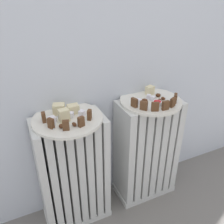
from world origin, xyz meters
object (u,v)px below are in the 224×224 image
object	(u,v)px
plate_right	(151,101)
fork	(56,121)
radiator_left	(73,173)
radiator_right	(146,151)
plate_left	(68,119)
jam_bowl_right	(157,103)

from	to	relation	value
plate_right	fork	xyz separation A→B (m)	(-0.45, -0.01, 0.01)
radiator_left	radiator_right	world-z (taller)	same
radiator_left	plate_left	world-z (taller)	plate_left
radiator_right	jam_bowl_right	distance (m)	0.32
plate_right	fork	distance (m)	0.45
plate_right	fork	bearing A→B (deg)	-178.75
plate_right	jam_bowl_right	bearing A→B (deg)	-96.04
plate_left	fork	distance (m)	0.05
radiator_left	radiator_right	size ratio (longest dim) A/B	1.00
radiator_right	plate_right	xyz separation A→B (m)	(-0.00, -0.00, 0.29)
jam_bowl_right	fork	distance (m)	0.45
plate_left	fork	xyz separation A→B (m)	(-0.05, -0.01, 0.01)
plate_right	jam_bowl_right	world-z (taller)	jam_bowl_right
plate_right	jam_bowl_right	xyz separation A→B (m)	(-0.01, -0.06, 0.02)
radiator_right	jam_bowl_right	xyz separation A→B (m)	(-0.01, -0.06, 0.31)
radiator_right	fork	xyz separation A→B (m)	(-0.45, -0.01, 0.30)
radiator_left	fork	bearing A→B (deg)	-169.08
radiator_left	plate_right	size ratio (longest dim) A/B	1.95
plate_left	fork	world-z (taller)	fork
plate_left	jam_bowl_right	size ratio (longest dim) A/B	7.30
jam_bowl_right	plate_right	bearing A→B (deg)	83.96
radiator_right	jam_bowl_right	size ratio (longest dim) A/B	14.23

